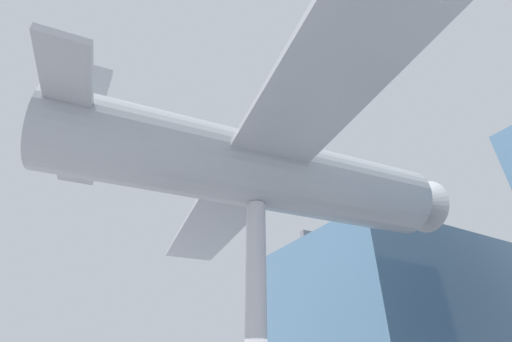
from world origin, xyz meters
name	(u,v)px	position (x,y,z in m)	size (l,w,h in m)	color
glass_pavilion_left	(391,325)	(-8.71, 14.08, 4.44)	(11.46, 13.21, 9.46)	slate
support_pylon_central	(256,319)	(0.00, 0.00, 2.93)	(0.52, 0.52, 5.86)	#B7B7BC
suspended_airplane	(262,172)	(0.02, 0.19, 6.96)	(18.31, 12.67, 3.38)	#93999E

